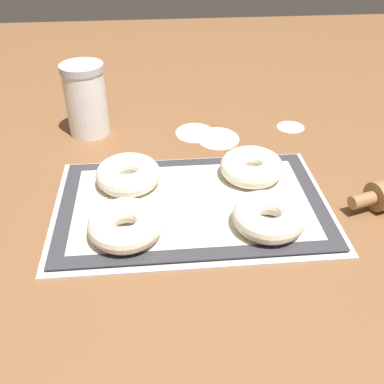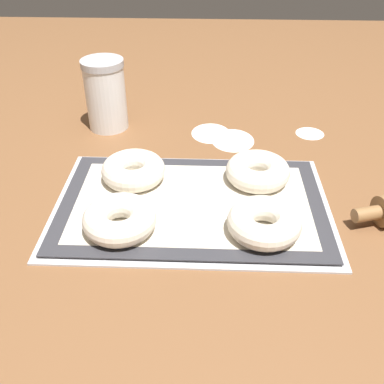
{
  "view_description": "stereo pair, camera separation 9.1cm",
  "coord_description": "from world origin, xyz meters",
  "px_view_note": "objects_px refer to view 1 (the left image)",
  "views": [
    {
      "loc": [
        -0.08,
        -0.68,
        0.53
      ],
      "look_at": [
        -0.01,
        0.01,
        0.03
      ],
      "focal_mm": 42.0,
      "sensor_mm": 36.0,
      "label": 1
    },
    {
      "loc": [
        0.02,
        -0.68,
        0.53
      ],
      "look_at": [
        -0.01,
        0.01,
        0.03
      ],
      "focal_mm": 42.0,
      "sensor_mm": 36.0,
      "label": 2
    }
  ],
  "objects_px": {
    "baking_tray": "(192,205)",
    "bagel_front_right": "(269,216)",
    "bagel_front_left": "(125,225)",
    "flour_canister": "(86,100)",
    "bagel_back_left": "(128,174)",
    "bagel_back_right": "(252,167)"
  },
  "relations": [
    {
      "from": "baking_tray",
      "to": "bagel_front_right",
      "type": "xyz_separation_m",
      "value": [
        0.13,
        -0.09,
        0.03
      ]
    },
    {
      "from": "baking_tray",
      "to": "flour_canister",
      "type": "height_order",
      "value": "flour_canister"
    },
    {
      "from": "bagel_front_left",
      "to": "flour_canister",
      "type": "relative_size",
      "value": 0.75
    },
    {
      "from": "baking_tray",
      "to": "bagel_front_right",
      "type": "height_order",
      "value": "bagel_front_right"
    },
    {
      "from": "baking_tray",
      "to": "flour_canister",
      "type": "bearing_deg",
      "value": 124.25
    },
    {
      "from": "baking_tray",
      "to": "flour_canister",
      "type": "relative_size",
      "value": 3.06
    },
    {
      "from": "bagel_front_left",
      "to": "flour_canister",
      "type": "xyz_separation_m",
      "value": [
        -0.1,
        0.42,
        0.05
      ]
    },
    {
      "from": "bagel_back_right",
      "to": "flour_canister",
      "type": "bearing_deg",
      "value": 144.74
    },
    {
      "from": "baking_tray",
      "to": "bagel_front_right",
      "type": "relative_size",
      "value": 4.07
    },
    {
      "from": "bagel_back_left",
      "to": "flour_canister",
      "type": "distance_m",
      "value": 0.28
    },
    {
      "from": "bagel_front_right",
      "to": "bagel_back_right",
      "type": "distance_m",
      "value": 0.16
    },
    {
      "from": "baking_tray",
      "to": "bagel_back_left",
      "type": "relative_size",
      "value": 4.07
    },
    {
      "from": "bagel_front_right",
      "to": "bagel_back_right",
      "type": "height_order",
      "value": "same"
    },
    {
      "from": "baking_tray",
      "to": "bagel_front_right",
      "type": "bearing_deg",
      "value": -33.79
    },
    {
      "from": "bagel_front_right",
      "to": "flour_canister",
      "type": "bearing_deg",
      "value": 130.34
    },
    {
      "from": "bagel_back_right",
      "to": "flour_canister",
      "type": "xyz_separation_m",
      "value": [
        -0.36,
        0.25,
        0.05
      ]
    },
    {
      "from": "baking_tray",
      "to": "bagel_front_left",
      "type": "xyz_separation_m",
      "value": [
        -0.12,
        -0.09,
        0.03
      ]
    },
    {
      "from": "bagel_front_left",
      "to": "bagel_back_left",
      "type": "xyz_separation_m",
      "value": [
        0.0,
        0.16,
        0.0
      ]
    },
    {
      "from": "flour_canister",
      "to": "bagel_front_left",
      "type": "bearing_deg",
      "value": -76.41
    },
    {
      "from": "bagel_front_left",
      "to": "bagel_back_left",
      "type": "bearing_deg",
      "value": 89.55
    },
    {
      "from": "flour_canister",
      "to": "bagel_back_right",
      "type": "bearing_deg",
      "value": -35.26
    },
    {
      "from": "bagel_front_left",
      "to": "bagel_back_left",
      "type": "relative_size",
      "value": 1.0
    }
  ]
}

